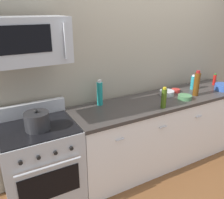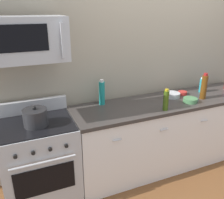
{
  "view_description": "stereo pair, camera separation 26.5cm",
  "coord_description": "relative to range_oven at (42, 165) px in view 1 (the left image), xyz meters",
  "views": [
    {
      "loc": [
        -2.03,
        -2.21,
        2.03
      ],
      "look_at": [
        -0.82,
        -0.05,
        1.07
      ],
      "focal_mm": 38.73,
      "sensor_mm": 36.0,
      "label": 1
    },
    {
      "loc": [
        -1.79,
        -2.33,
        2.03
      ],
      "look_at": [
        -0.82,
        -0.05,
        1.07
      ],
      "focal_mm": 38.73,
      "sensor_mm": 36.0,
      "label": 2
    }
  ],
  "objects": [
    {
      "name": "stockpot",
      "position": [
        0.0,
        -0.05,
        0.54
      ],
      "size": [
        0.24,
        0.24,
        0.21
      ],
      "color": "#262628",
      "rests_on": "range_oven"
    },
    {
      "name": "bowl_green_glaze",
      "position": [
        1.83,
        -0.15,
        0.48
      ],
      "size": [
        0.17,
        0.17,
        0.05
      ],
      "color": "#477A4C",
      "rests_on": "countertop_slab"
    },
    {
      "name": "bottle_hot_sauce_red",
      "position": [
        2.66,
        0.08,
        0.53
      ],
      "size": [
        0.04,
        0.04,
        0.17
      ],
      "color": "#B21914",
      "rests_on": "countertop_slab"
    },
    {
      "name": "bottle_sparkling_teal",
      "position": [
        0.8,
        0.21,
        0.6
      ],
      "size": [
        0.07,
        0.07,
        0.31
      ],
      "color": "#197F7A",
      "rests_on": "countertop_slab"
    },
    {
      "name": "bottle_olive_oil",
      "position": [
        1.41,
        -0.23,
        0.57
      ],
      "size": [
        0.06,
        0.06,
        0.25
      ],
      "color": "#385114",
      "rests_on": "countertop_slab"
    },
    {
      "name": "ground_plane",
      "position": [
        1.64,
        -0.0,
        -0.47
      ],
      "size": [
        6.75,
        6.75,
        0.0
      ],
      "primitive_type": "plane",
      "color": "brown"
    },
    {
      "name": "bowl_blue_mixing",
      "position": [
        2.57,
        -0.15,
        0.5
      ],
      "size": [
        0.24,
        0.24,
        0.08
      ],
      "color": "#2D519E",
      "rests_on": "countertop_slab"
    },
    {
      "name": "counter_unit",
      "position": [
        1.64,
        -0.0,
        -0.01
      ],
      "size": [
        2.53,
        0.66,
        0.92
      ],
      "color": "white",
      "rests_on": "ground_plane"
    },
    {
      "name": "back_wall",
      "position": [
        1.64,
        0.41,
        0.88
      ],
      "size": [
        5.62,
        0.1,
        2.7
      ],
      "primitive_type": "cube",
      "color": "#9E937F",
      "rests_on": "ground_plane"
    },
    {
      "name": "bowl_steel_prep",
      "position": [
        1.73,
        0.08,
        0.48
      ],
      "size": [
        0.19,
        0.19,
        0.06
      ],
      "color": "#B2B5BA",
      "rests_on": "countertop_slab"
    },
    {
      "name": "microwave",
      "position": [
        0.0,
        0.04,
        1.28
      ],
      "size": [
        0.74,
        0.44,
        0.4
      ],
      "color": "#B7BABF"
    },
    {
      "name": "range_oven",
      "position": [
        0.0,
        0.0,
        0.0
      ],
      "size": [
        0.76,
        0.69,
        1.07
      ],
      "color": "#B7BABF",
      "rests_on": "ground_plane"
    },
    {
      "name": "bottle_dish_soap",
      "position": [
        2.22,
        0.09,
        0.55
      ],
      "size": [
        0.07,
        0.07,
        0.21
      ],
      "color": "teal",
      "rests_on": "countertop_slab"
    },
    {
      "name": "bottle_wine_amber",
      "position": [
        2.06,
        -0.11,
        0.61
      ],
      "size": [
        0.08,
        0.08,
        0.33
      ],
      "color": "#59330F",
      "rests_on": "countertop_slab"
    },
    {
      "name": "bowl_red_small",
      "position": [
        1.92,
        0.12,
        0.47
      ],
      "size": [
        0.12,
        0.12,
        0.04
      ],
      "color": "#B72D28",
      "rests_on": "countertop_slab"
    }
  ]
}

